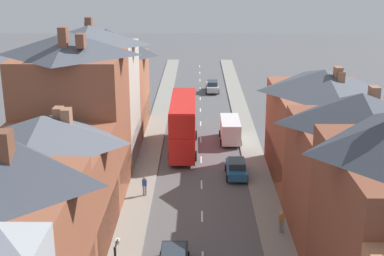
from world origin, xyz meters
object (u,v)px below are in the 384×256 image
Objects in this scene: pedestrian_far_left at (145,185)px; car_near_blue at (212,86)px; double_decker_bus_lead at (183,124)px; car_parked_left_a at (236,168)px; delivery_van at (230,129)px; pedestrian_mid_right at (281,221)px.

car_near_blue is at bearing 80.03° from pedestrian_far_left.
car_parked_left_a is at bearing -54.79° from double_decker_bus_lead.
car_parked_left_a is 0.79× the size of delivery_van.
car_parked_left_a is at bearing 103.04° from pedestrian_mid_right.
delivery_van is (1.30, -22.52, 0.50)m from car_near_blue.
double_decker_bus_lead reaches higher than car_parked_left_a.
pedestrian_far_left reaches higher than car_near_blue.
car_near_blue is at bearing 93.30° from delivery_van.
pedestrian_mid_right is 11.88m from pedestrian_far_left.
pedestrian_mid_right is at bearing -76.96° from car_parked_left_a.
car_parked_left_a is 8.89m from pedestrian_far_left.
pedestrian_far_left is at bearing 148.94° from pedestrian_mid_right.
car_near_blue is 37.23m from pedestrian_far_left.
car_near_blue is 2.83× the size of pedestrian_mid_right.
double_decker_bus_lead is 6.71× the size of pedestrian_far_left.
car_near_blue is (3.61, 25.35, -1.98)m from double_decker_bus_lead.
pedestrian_mid_right is (3.73, -42.80, 0.20)m from car_near_blue.
car_near_blue is 32.33m from car_parked_left_a.
pedestrian_mid_right is at bearing -83.17° from delivery_van.
double_decker_bus_lead is 25.68m from car_near_blue.
pedestrian_far_left is (-7.75, -4.36, 0.23)m from car_parked_left_a.
delivery_van reaches higher than car_near_blue.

